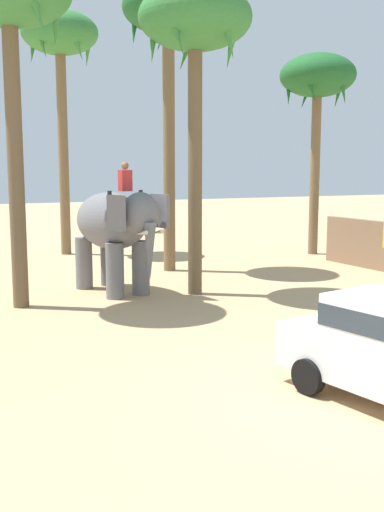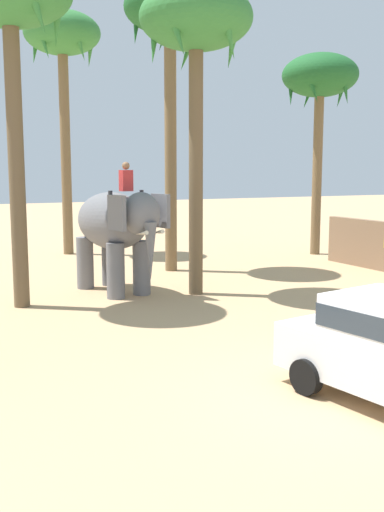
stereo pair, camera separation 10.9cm
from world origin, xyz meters
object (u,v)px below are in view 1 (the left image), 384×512
Objects in this scene: palm_tree_left_of_road at (317,82)px; elephant_with_mahout at (115,227)px; palm_tree_behind_elephant at (168,19)px; palm_tree_far_back at (60,43)px; palm_tree_near_hut at (195,28)px; palm_tree_leaning_seaward at (9,2)px.

elephant_with_mahout is at bearing -159.09° from palm_tree_left_of_road.
palm_tree_behind_elephant is 0.99× the size of palm_tree_far_back.
elephant_with_mahout is at bearing -136.90° from palm_tree_behind_elephant.
palm_tree_near_hut is at bearing -148.36° from palm_tree_left_of_road.
palm_tree_far_back is at bearing 68.15° from palm_tree_leaning_seaward.
palm_tree_near_hut is 5.00m from palm_tree_leaning_seaward.
palm_tree_leaning_seaward is (-6.04, -3.54, -1.00)m from palm_tree_behind_elephant.
palm_tree_near_hut is at bearing -83.58° from palm_tree_far_back.
palm_tree_left_of_road is 10.94m from palm_tree_far_back.
palm_tree_left_of_road is at bearing 19.04° from palm_tree_leaning_seaward.
palm_tree_leaning_seaward is (-13.48, -4.65, 0.48)m from palm_tree_left_of_road.
palm_tree_leaning_seaward is at bearing -111.85° from palm_tree_far_back.
elephant_with_mahout is at bearing 149.05° from palm_tree_near_hut.
palm_tree_leaning_seaward reaches higher than palm_tree_left_of_road.
palm_tree_far_back reaches higher than elephant_with_mahout.
elephant_with_mahout is at bearing 11.94° from palm_tree_leaning_seaward.
palm_tree_near_hut is at bearing -30.95° from elephant_with_mahout.
palm_tree_left_of_road reaches higher than elephant_with_mahout.
palm_tree_left_of_road is 0.83× the size of palm_tree_far_back.
palm_tree_behind_elephant is at bearing 75.30° from palm_tree_near_hut.
palm_tree_far_back reaches higher than palm_tree_left_of_road.
elephant_with_mahout is 0.40× the size of palm_tree_behind_elephant.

